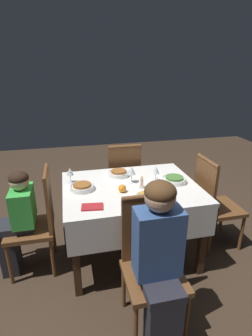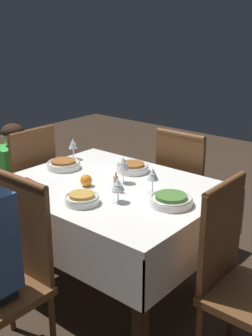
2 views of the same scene
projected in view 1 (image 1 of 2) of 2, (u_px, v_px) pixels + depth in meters
ground_plane at (130, 252)px, 2.68m from camera, size 8.00×8.00×0.00m
dining_table at (131, 196)px, 2.45m from camera, size 1.23×0.97×0.75m
chair_north at (151, 258)px, 1.84m from camera, size 0.41×0.41×0.96m
chair_east at (38, 218)px, 2.33m from camera, size 0.41×0.41×0.96m
chair_south at (123, 178)px, 3.16m from camera, size 0.41×0.41×0.96m
chair_west at (213, 200)px, 2.64m from camera, size 0.41×0.41×0.96m
person_adult_denim at (160, 257)px, 1.65m from camera, size 0.30×0.34×1.15m
person_child_green at (17, 219)px, 2.29m from camera, size 0.33×0.30×0.97m
bowl_north at (146, 197)px, 2.15m from camera, size 0.18×0.18×0.06m
wine_glass_north at (157, 182)px, 2.28m from camera, size 0.07×0.07×0.13m
bowl_east at (82, 187)px, 2.33m from camera, size 0.22×0.22×0.06m
wine_glass_east at (70, 172)px, 2.45m from camera, size 0.07×0.07×0.15m
bowl_south at (119, 173)px, 2.63m from camera, size 0.21×0.21×0.06m
wine_glass_south at (132, 171)px, 2.45m from camera, size 0.07×0.07×0.16m
bowl_west at (174, 179)px, 2.49m from camera, size 0.23×0.23×0.06m
wine_glass_west at (156, 171)px, 2.48m from camera, size 0.06×0.06×0.15m
candle_centerpiece at (142, 184)px, 2.36m from camera, size 0.05×0.05×0.12m
orange_fruit at (122, 188)px, 2.28m from camera, size 0.07×0.07×0.07m
napkin_red_folded at (92, 207)px, 2.04m from camera, size 0.18×0.13×0.01m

